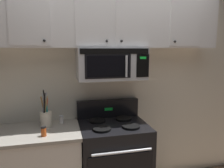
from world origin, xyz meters
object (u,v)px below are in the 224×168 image
stove_range (113,160)px  utensil_crock_cream (46,117)px  salt_shaker (61,119)px  over_range_microwave (111,64)px  spice_jar (44,131)px

stove_range → utensil_crock_cream: bearing=172.6°
utensil_crock_cream → salt_shaker: (0.16, 0.09, -0.07)m
over_range_microwave → utensil_crock_cream: bearing=-178.3°
stove_range → spice_jar: bearing=-167.5°
over_range_microwave → utensil_crock_cream: size_ratio=1.86×
stove_range → spice_jar: size_ratio=11.34×
utensil_crock_cream → salt_shaker: size_ratio=4.46×
stove_range → salt_shaker: 0.76m
stove_range → utensil_crock_cream: (-0.73, 0.10, 0.54)m
utensil_crock_cream → over_range_microwave: bearing=1.7°
over_range_microwave → utensil_crock_cream: 0.92m
over_range_microwave → utensil_crock_cream: (-0.73, -0.02, -0.56)m
over_range_microwave → salt_shaker: bearing=173.6°
over_range_microwave → utensil_crock_cream: over_range_microwave is taller
stove_range → spice_jar: stove_range is taller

